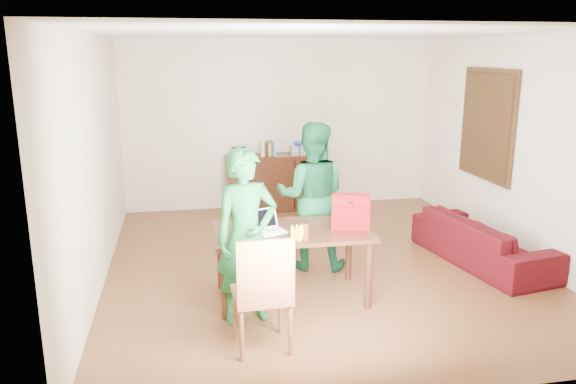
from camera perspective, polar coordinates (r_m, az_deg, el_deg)
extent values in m
cube|color=#412610|center=(6.87, 3.27, -7.77)|extent=(5.00, 5.50, 0.10)
cube|color=white|center=(6.38, 3.64, 16.24)|extent=(5.00, 5.50, 0.10)
cube|color=beige|center=(9.19, -0.86, 6.90)|extent=(5.00, 0.10, 2.70)
cube|color=beige|center=(3.91, 13.57, -3.66)|extent=(5.00, 0.10, 2.70)
cube|color=beige|center=(6.36, -19.45, 2.79)|extent=(0.10, 5.50, 2.70)
cube|color=beige|center=(7.52, 22.69, 4.16)|extent=(0.10, 5.50, 2.70)
cube|color=#3F2614|center=(8.03, 19.57, 6.46)|extent=(0.04, 1.28, 1.48)
cube|color=#452A14|center=(8.02, 19.38, 6.46)|extent=(0.01, 1.18, 1.36)
cube|color=black|center=(9.04, -1.77, 0.97)|extent=(1.40, 0.45, 0.90)
cube|color=black|center=(8.87, -5.00, 4.10)|extent=(0.20, 0.14, 0.14)
cube|color=#B2B0BA|center=(9.01, 1.04, 4.31)|extent=(0.24, 0.22, 0.14)
ellipsoid|color=#1A3BAA|center=(8.99, 1.04, 4.98)|extent=(0.14, 0.14, 0.07)
cube|color=black|center=(5.73, 0.38, -4.05)|extent=(1.61, 0.93, 0.04)
cylinder|color=black|center=(5.45, -6.46, -9.34)|extent=(0.07, 0.07, 0.71)
cylinder|color=black|center=(5.69, 8.21, -8.33)|extent=(0.07, 0.07, 0.71)
cylinder|color=black|center=(6.13, -6.88, -6.62)|extent=(0.07, 0.07, 0.71)
cylinder|color=black|center=(6.35, 6.19, -5.85)|extent=(0.07, 0.07, 0.71)
cube|color=brown|center=(4.88, -2.70, -10.41)|extent=(0.50, 0.47, 0.05)
cube|color=brown|center=(4.58, -2.27, -8.12)|extent=(0.48, 0.05, 0.54)
imported|color=#145D28|center=(5.26, -4.24, -4.54)|extent=(0.68, 0.52, 1.67)
imported|color=#12532C|center=(6.55, 2.41, -0.42)|extent=(0.99, 0.86, 1.74)
cube|color=white|center=(5.64, -1.86, -4.07)|extent=(0.36, 0.30, 0.02)
cube|color=black|center=(5.60, -1.87, -2.99)|extent=(0.31, 0.18, 0.19)
cylinder|color=#5B2414|center=(5.40, 1.79, -3.93)|extent=(0.08, 0.08, 0.19)
cube|color=#700707|center=(5.79, 6.36, -2.26)|extent=(0.43, 0.32, 0.28)
imported|color=#3B070D|center=(7.23, 19.11, -4.66)|extent=(1.06, 2.02, 0.56)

